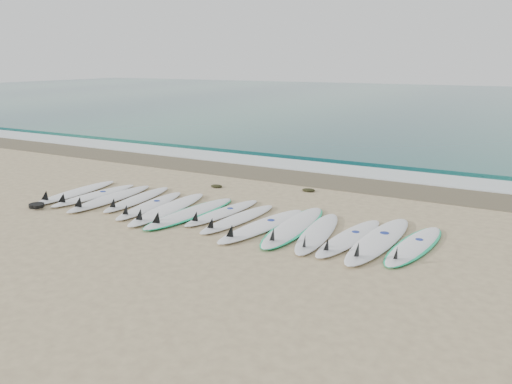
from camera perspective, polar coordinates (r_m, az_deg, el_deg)
The scene contains 23 objects.
ground at distance 10.43m, azimuth -4.42°, elevation -2.80°, with size 120.00×120.00×0.00m, color tan.
ocean at distance 41.32m, azimuth 21.03°, elevation 9.56°, with size 120.00×55.00×0.03m, color #1A5B56.
wet_sand_band at distance 13.93m, azimuth 4.71°, elevation 1.75°, with size 120.00×1.80×0.01m, color brown.
foam_band at distance 15.19m, azimuth 6.84°, elevation 2.85°, with size 120.00×1.40×0.04m, color silver.
wave_crest at distance 16.56m, azimuth 8.77°, elevation 3.89°, with size 120.00×1.00×0.10m, color #1A5B56.
surfboard_0 at distance 12.83m, azimuth -20.02°, elevation -0.04°, with size 0.63×2.57×0.33m.
surfboard_1 at distance 12.41m, azimuth -18.16°, elevation -0.37°, with size 0.70×2.46×0.31m.
surfboard_2 at distance 12.01m, azimuth -16.45°, elevation -0.71°, with size 0.59×2.66×0.34m.
surfboard_3 at distance 11.81m, azimuth -13.53°, elevation -0.80°, with size 0.70×2.41×0.30m.
surfboard_4 at distance 11.23m, azimuth -12.13°, elevation -1.52°, with size 0.72×2.43×0.31m.
surfboard_5 at distance 10.87m, azimuth -10.17°, elevation -1.93°, with size 0.75×2.76×0.35m.
surfboard_6 at distance 10.55m, azimuth -7.60°, elevation -2.40°, with size 0.92×2.75×0.34m.
surfboard_7 at distance 10.50m, azimuth -3.99°, elevation -2.38°, with size 0.80×2.36×0.30m.
surfboard_8 at distance 10.08m, azimuth -2.20°, elevation -3.09°, with size 0.78×2.38×0.30m.
surfboard_9 at distance 9.65m, azimuth 0.55°, elevation -3.88°, with size 0.98×2.67×0.33m.
surfboard_10 at distance 9.65m, azimuth 4.28°, elevation -3.96°, with size 0.77×2.79×0.35m.
surfboard_11 at distance 9.33m, azimuth 6.97°, elevation -4.68°, with size 0.81×2.52×0.32m.
surfboard_12 at distance 9.17m, azimuth 10.50°, elevation -5.18°, with size 0.82×2.48×0.31m.
surfboard_13 at distance 9.13m, azimuth 13.73°, elevation -5.40°, with size 0.82×2.90×0.37m.
surfboard_14 at distance 9.10m, azimuth 17.59°, elevation -5.87°, with size 0.91×2.44×0.30m.
seaweed_near at distance 12.80m, azimuth -4.54°, elevation 0.68°, with size 0.31×0.24×0.06m, color black.
seaweed_far at distance 12.43m, azimuth 6.02°, elevation 0.23°, with size 0.33×0.26×0.06m, color black.
leash_coil at distance 12.01m, azimuth -23.75°, elevation -1.43°, with size 0.46×0.36×0.11m.
Camera 1 is at (5.41, -8.34, 3.16)m, focal length 35.00 mm.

